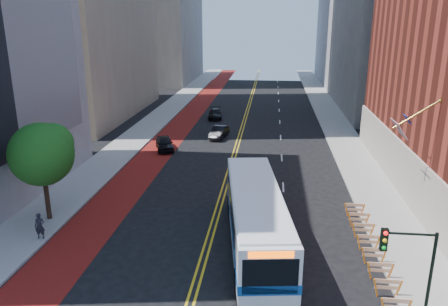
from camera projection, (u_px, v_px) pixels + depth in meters
ground at (197, 280)px, 23.13m from camera, size 160.00×160.00×0.00m
sidewalk_left at (141, 133)px, 52.88m from camera, size 4.00×140.00×0.15m
sidewalk_right at (343, 138)px, 50.36m from camera, size 4.00×140.00×0.15m
bus_lane_paint at (173, 134)px, 52.49m from camera, size 3.60×140.00×0.01m
center_line_inner at (238, 136)px, 51.66m from camera, size 0.14×140.00×0.01m
center_line_outer at (241, 136)px, 51.62m from camera, size 0.14×140.00×0.01m
lane_dashes at (280, 122)px, 58.74m from camera, size 0.14×98.20×0.01m
construction_barriers at (371, 246)px, 25.18m from camera, size 1.42×10.91×1.00m
street_tree at (42, 152)px, 28.62m from camera, size 4.20×4.20×6.70m
traffic_signal at (410, 264)px, 17.71m from camera, size 2.21×0.34×5.07m
transit_bus at (256, 217)px, 26.06m from camera, size 4.73×13.65×3.68m
car_a at (165, 143)px, 46.02m from camera, size 2.97×4.56×1.44m
car_b at (219, 132)px, 50.66m from camera, size 2.13×4.29×1.35m
car_c at (215, 114)px, 60.66m from camera, size 2.32×4.64×1.29m
pedestrian at (40, 226)px, 26.97m from camera, size 0.68×0.51×1.68m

